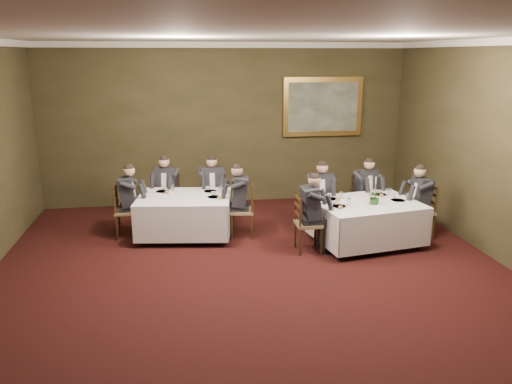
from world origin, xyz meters
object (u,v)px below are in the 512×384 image
object	(u,v)px
diner_sec_endright	(242,209)
candlestick	(375,192)
chair_main_endright	(420,222)
diner_sec_backleft	(167,197)
diner_sec_endleft	(127,210)
centerpiece	(375,196)
diner_main_endleft	(308,222)
chair_sec_backleft	(168,208)
chair_main_endleft	(307,235)
chair_sec_endleft	(127,222)
diner_main_endright	(421,210)
chair_sec_endright	(243,221)
chair_main_backleft	(320,216)
table_second	(185,213)
diner_main_backright	(365,200)
chair_main_backright	(364,211)
table_main	(366,219)
chair_sec_backright	(213,207)
diner_sec_backright	(212,197)
diner_main_backleft	(320,204)
painting	(323,107)

from	to	relation	value
diner_sec_endright	candlestick	bearing A→B (deg)	-97.97
chair_main_endright	diner_sec_backleft	distance (m)	4.86
diner_sec_endleft	centerpiece	bearing A→B (deg)	75.19
diner_main_endleft	chair_main_endright	distance (m)	2.24
chair_main_endright	diner_sec_endright	distance (m)	3.28
chair_sec_backleft	diner_sec_endleft	distance (m)	1.07
chair_main_endleft	chair_sec_endleft	distance (m)	3.31
diner_main_endleft	diner_main_endright	bearing A→B (deg)	98.81
diner_main_endleft	centerpiece	distance (m)	1.24
chair_sec_endright	centerpiece	bearing A→B (deg)	-103.19
diner_main_endright	diner_sec_endleft	size ratio (longest dim) A/B	1.00
chair_main_backleft	table_second	bearing A→B (deg)	3.67
chair_main_endleft	chair_main_endright	size ratio (longest dim) A/B	1.00
chair_main_backleft	diner_sec_backleft	xyz separation A→B (m)	(-2.87, 0.95, 0.23)
table_second	diner_main_backright	bearing A→B (deg)	1.50
chair_main_backright	chair_sec_endleft	xyz separation A→B (m)	(-4.53, 0.04, 0.00)
chair_main_backright	table_main	bearing A→B (deg)	57.44
chair_sec_endright	diner_sec_endright	size ratio (longest dim) A/B	0.74
chair_main_backright	chair_main_endleft	size ratio (longest dim) A/B	1.00
chair_sec_backright	diner_sec_backright	size ratio (longest dim) A/B	0.74
chair_sec_backleft	chair_sec_backright	size ratio (longest dim) A/B	1.00
table_main	chair_main_endleft	size ratio (longest dim) A/B	1.96
diner_main_endright	diner_sec_endleft	world-z (taller)	same
diner_sec_endright	chair_main_backleft	bearing A→B (deg)	-78.29
chair_main_backright	diner_sec_endleft	bearing A→B (deg)	-14.62
chair_main_backleft	diner_sec_endright	xyz separation A→B (m)	(-1.51, -0.10, 0.23)
chair_main_endleft	diner_main_endleft	bearing A→B (deg)	90.00
diner_main_endleft	candlestick	distance (m)	1.34
chair_sec_backleft	chair_main_endleft	bearing A→B (deg)	159.57
diner_main_backleft	diner_sec_backleft	distance (m)	3.03
chair_main_backleft	chair_sec_backright	size ratio (longest dim) A/B	1.00
diner_main_backleft	chair_main_backleft	bearing A→B (deg)	-90.00
diner_main_backleft	chair_main_backright	bearing A→B (deg)	-165.48
diner_sec_endleft	chair_main_backleft	bearing A→B (deg)	87.07
chair_main_endright	diner_main_endright	bearing A→B (deg)	90.00
chair_main_backleft	painting	world-z (taller)	painting
diner_main_backright	candlestick	size ratio (longest dim) A/B	2.99
chair_sec_endleft	chair_main_endright	bearing A→B (deg)	81.14
chair_sec_backleft	chair_sec_backright	xyz separation A→B (m)	(0.88, -0.12, 0.00)
diner_main_backright	diner_sec_endleft	world-z (taller)	same
diner_sec_backleft	diner_sec_endright	bearing A→B (deg)	161.71
chair_sec_backright	candlestick	world-z (taller)	candlestick
chair_main_endleft	painting	size ratio (longest dim) A/B	0.56
chair_sec_backright	painting	size ratio (longest dim) A/B	0.56
chair_main_endleft	chair_sec_backright	size ratio (longest dim) A/B	1.00
chair_main_endleft	chair_sec_endright	size ratio (longest dim) A/B	1.00
chair_main_backleft	chair_sec_backright	bearing A→B (deg)	-18.15
chair_sec_backright	diner_sec_backright	distance (m)	0.23
chair_main_backright	candlestick	world-z (taller)	candlestick
diner_main_backleft	candlestick	xyz separation A→B (m)	(0.77, -0.74, 0.42)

